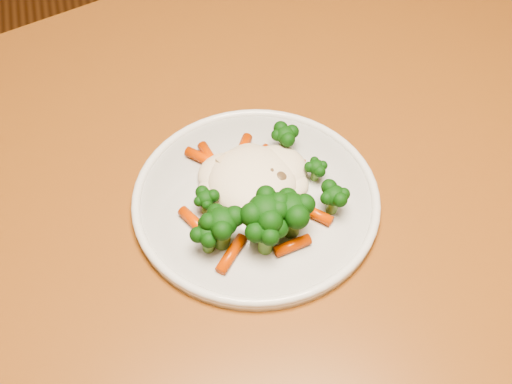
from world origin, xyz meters
TOP-DOWN VIEW (x-y plane):
  - dining_table at (-0.04, -0.15)m, footprint 1.38×1.11m
  - plate at (0.03, -0.19)m, footprint 0.27×0.27m
  - meal at (0.03, -0.21)m, footprint 0.18×0.18m

SIDE VIEW (x-z plane):
  - dining_table at x=-0.04m, z-range 0.28..1.03m
  - plate at x=0.03m, z-range 0.75..0.76m
  - meal at x=0.03m, z-range 0.76..0.81m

